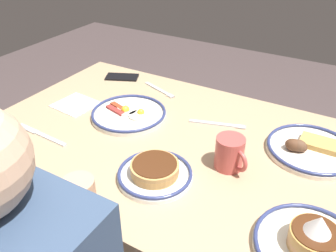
{
  "coord_description": "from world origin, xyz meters",
  "views": [
    {
      "loc": [
        -0.45,
        0.82,
        1.39
      ],
      "look_at": [
        0.04,
        -0.02,
        0.78
      ],
      "focal_mm": 36.73,
      "sensor_mm": 36.0,
      "label": 1
    }
  ],
  "objects_px": {
    "butter_knife": "(41,134)",
    "cell_phone": "(122,77)",
    "paper_napkin": "(76,105)",
    "plate_far_companion": "(155,172)",
    "plate_center_pancakes": "(310,149)",
    "fork_near": "(218,124)",
    "plate_near_main": "(129,114)",
    "coffee_mug": "(230,153)",
    "fork_far": "(159,90)",
    "plate_far_side": "(313,244)"
  },
  "relations": [
    {
      "from": "plate_far_companion",
      "to": "fork_far",
      "type": "relative_size",
      "value": 1.21
    },
    {
      "from": "butter_knife",
      "to": "plate_far_side",
      "type": "bearing_deg",
      "value": 178.15
    },
    {
      "from": "paper_napkin",
      "to": "butter_knife",
      "type": "height_order",
      "value": "butter_knife"
    },
    {
      "from": "cell_phone",
      "to": "paper_napkin",
      "type": "xyz_separation_m",
      "value": [
        0.0,
        0.3,
        -0.0
      ]
    },
    {
      "from": "plate_center_pancakes",
      "to": "paper_napkin",
      "type": "xyz_separation_m",
      "value": [
        0.85,
        0.14,
        -0.01
      ]
    },
    {
      "from": "plate_near_main",
      "to": "fork_near",
      "type": "xyz_separation_m",
      "value": [
        -0.31,
        -0.11,
        -0.01
      ]
    },
    {
      "from": "cell_phone",
      "to": "plate_near_main",
      "type": "bearing_deg",
      "value": 106.4
    },
    {
      "from": "plate_near_main",
      "to": "plate_far_companion",
      "type": "height_order",
      "value": "plate_far_companion"
    },
    {
      "from": "plate_near_main",
      "to": "paper_napkin",
      "type": "distance_m",
      "value": 0.23
    },
    {
      "from": "plate_far_side",
      "to": "fork_far",
      "type": "xyz_separation_m",
      "value": [
        0.71,
        -0.52,
        -0.02
      ]
    },
    {
      "from": "fork_near",
      "to": "plate_center_pancakes",
      "type": "bearing_deg",
      "value": 178.74
    },
    {
      "from": "coffee_mug",
      "to": "butter_knife",
      "type": "distance_m",
      "value": 0.63
    },
    {
      "from": "plate_center_pancakes",
      "to": "paper_napkin",
      "type": "height_order",
      "value": "plate_center_pancakes"
    },
    {
      "from": "plate_far_side",
      "to": "plate_far_companion",
      "type": "bearing_deg",
      "value": -4.8
    },
    {
      "from": "plate_far_companion",
      "to": "cell_phone",
      "type": "relative_size",
      "value": 1.49
    },
    {
      "from": "butter_knife",
      "to": "cell_phone",
      "type": "bearing_deg",
      "value": -85.22
    },
    {
      "from": "plate_near_main",
      "to": "coffee_mug",
      "type": "distance_m",
      "value": 0.44
    },
    {
      "from": "plate_near_main",
      "to": "fork_near",
      "type": "bearing_deg",
      "value": -159.97
    },
    {
      "from": "plate_far_side",
      "to": "cell_phone",
      "type": "bearing_deg",
      "value": -30.5
    },
    {
      "from": "plate_center_pancakes",
      "to": "fork_far",
      "type": "distance_m",
      "value": 0.65
    },
    {
      "from": "plate_center_pancakes",
      "to": "butter_knife",
      "type": "relative_size",
      "value": 1.18
    },
    {
      "from": "coffee_mug",
      "to": "fork_far",
      "type": "xyz_separation_m",
      "value": [
        0.44,
        -0.33,
        -0.05
      ]
    },
    {
      "from": "fork_near",
      "to": "paper_napkin",
      "type": "bearing_deg",
      "value": 14.92
    },
    {
      "from": "cell_phone",
      "to": "coffee_mug",
      "type": "bearing_deg",
      "value": 127.14
    },
    {
      "from": "coffee_mug",
      "to": "cell_phone",
      "type": "xyz_separation_m",
      "value": [
        0.65,
        -0.36,
        -0.05
      ]
    },
    {
      "from": "fork_near",
      "to": "butter_knife",
      "type": "height_order",
      "value": "same"
    },
    {
      "from": "plate_center_pancakes",
      "to": "cell_phone",
      "type": "height_order",
      "value": "plate_center_pancakes"
    },
    {
      "from": "fork_near",
      "to": "fork_far",
      "type": "relative_size",
      "value": 1.11
    },
    {
      "from": "plate_near_main",
      "to": "cell_phone",
      "type": "height_order",
      "value": "plate_near_main"
    },
    {
      "from": "plate_center_pancakes",
      "to": "fork_near",
      "type": "xyz_separation_m",
      "value": [
        0.31,
        -0.01,
        -0.01
      ]
    },
    {
      "from": "plate_center_pancakes",
      "to": "fork_near",
      "type": "bearing_deg",
      "value": -1.26
    },
    {
      "from": "plate_far_side",
      "to": "coffee_mug",
      "type": "xyz_separation_m",
      "value": [
        0.27,
        -0.19,
        0.03
      ]
    },
    {
      "from": "coffee_mug",
      "to": "butter_knife",
      "type": "relative_size",
      "value": 0.48
    },
    {
      "from": "plate_center_pancakes",
      "to": "cell_phone",
      "type": "xyz_separation_m",
      "value": [
        0.85,
        -0.16,
        -0.01
      ]
    },
    {
      "from": "plate_center_pancakes",
      "to": "plate_far_companion",
      "type": "xyz_separation_m",
      "value": [
        0.36,
        0.35,
        0.01
      ]
    },
    {
      "from": "plate_far_companion",
      "to": "coffee_mug",
      "type": "relative_size",
      "value": 1.94
    },
    {
      "from": "plate_near_main",
      "to": "cell_phone",
      "type": "xyz_separation_m",
      "value": [
        0.23,
        -0.27,
        -0.01
      ]
    },
    {
      "from": "plate_near_main",
      "to": "paper_napkin",
      "type": "xyz_separation_m",
      "value": [
        0.23,
        0.03,
        -0.01
      ]
    },
    {
      "from": "plate_center_pancakes",
      "to": "paper_napkin",
      "type": "bearing_deg",
      "value": 9.1
    },
    {
      "from": "plate_far_companion",
      "to": "paper_napkin",
      "type": "height_order",
      "value": "plate_far_companion"
    },
    {
      "from": "fork_near",
      "to": "butter_knife",
      "type": "bearing_deg",
      "value": 36.35
    },
    {
      "from": "coffee_mug",
      "to": "fork_far",
      "type": "height_order",
      "value": "coffee_mug"
    },
    {
      "from": "plate_near_main",
      "to": "fork_near",
      "type": "relative_size",
      "value": 1.4
    },
    {
      "from": "plate_center_pancakes",
      "to": "plate_far_side",
      "type": "xyz_separation_m",
      "value": [
        -0.08,
        0.38,
        0.01
      ]
    },
    {
      "from": "plate_far_side",
      "to": "butter_knife",
      "type": "relative_size",
      "value": 1.11
    },
    {
      "from": "plate_center_pancakes",
      "to": "plate_far_side",
      "type": "relative_size",
      "value": 1.06
    },
    {
      "from": "coffee_mug",
      "to": "cell_phone",
      "type": "height_order",
      "value": "coffee_mug"
    },
    {
      "from": "paper_napkin",
      "to": "fork_far",
      "type": "height_order",
      "value": "fork_far"
    },
    {
      "from": "paper_napkin",
      "to": "butter_knife",
      "type": "xyz_separation_m",
      "value": [
        -0.05,
        0.22,
        0.0
      ]
    },
    {
      "from": "paper_napkin",
      "to": "fork_near",
      "type": "bearing_deg",
      "value": -165.08
    }
  ]
}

